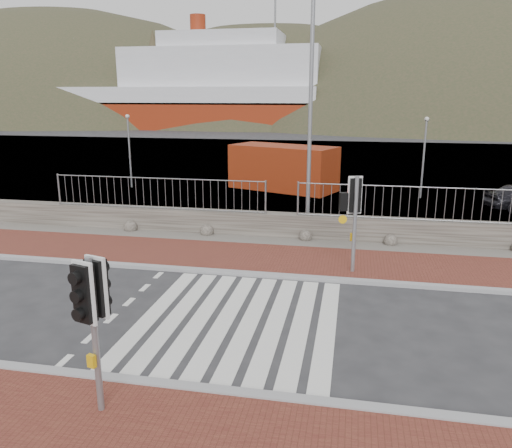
% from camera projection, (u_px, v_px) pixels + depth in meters
% --- Properties ---
extents(ground, '(220.00, 220.00, 0.00)m').
position_uv_depth(ground, '(238.00, 320.00, 11.85)').
color(ground, '#28282B').
rests_on(ground, ground).
extents(sidewalk_far, '(40.00, 3.00, 0.08)m').
position_uv_depth(sidewalk_far, '(269.00, 259.00, 16.11)').
color(sidewalk_far, brown).
rests_on(sidewalk_far, ground).
extents(kerb_near, '(40.00, 0.25, 0.12)m').
position_uv_depth(kerb_near, '(200.00, 389.00, 8.99)').
color(kerb_near, gray).
rests_on(kerb_near, ground).
extents(kerb_far, '(40.00, 0.25, 0.12)m').
position_uv_depth(kerb_far, '(261.00, 275.00, 14.68)').
color(kerb_far, gray).
rests_on(kerb_far, ground).
extents(zebra_crossing, '(4.62, 5.60, 0.01)m').
position_uv_depth(zebra_crossing, '(238.00, 320.00, 11.84)').
color(zebra_crossing, silver).
rests_on(zebra_crossing, ground).
extents(gravel_strip, '(40.00, 1.50, 0.06)m').
position_uv_depth(gravel_strip, '(279.00, 242.00, 18.01)').
color(gravel_strip, '#59544C').
rests_on(gravel_strip, ground).
extents(stone_wall, '(40.00, 0.60, 0.90)m').
position_uv_depth(stone_wall, '(282.00, 225.00, 18.66)').
color(stone_wall, '#423D36').
rests_on(stone_wall, ground).
extents(railing, '(18.07, 0.07, 1.22)m').
position_uv_depth(railing, '(282.00, 190.00, 18.18)').
color(railing, gray).
rests_on(railing, stone_wall).
extents(quay, '(120.00, 40.00, 0.50)m').
position_uv_depth(quay, '(320.00, 164.00, 38.34)').
color(quay, '#4C4C4F').
rests_on(quay, ground).
extents(water, '(220.00, 50.00, 0.05)m').
position_uv_depth(water, '(337.00, 132.00, 71.57)').
color(water, '#3F4C54').
rests_on(water, ground).
extents(ferry, '(50.00, 16.00, 20.00)m').
position_uv_depth(ferry, '(184.00, 93.00, 79.56)').
color(ferry, maroon).
rests_on(ferry, ground).
extents(hills_backdrop, '(254.00, 90.00, 100.00)m').
position_uv_depth(hills_backdrop, '(371.00, 240.00, 99.87)').
color(hills_backdrop, '#2C341F').
rests_on(hills_backdrop, ground).
extents(traffic_signal_near, '(0.44, 0.34, 2.76)m').
position_uv_depth(traffic_signal_near, '(92.00, 304.00, 7.90)').
color(traffic_signal_near, gray).
rests_on(traffic_signal_near, ground).
extents(traffic_signal_far, '(0.73, 0.41, 2.95)m').
position_uv_depth(traffic_signal_far, '(354.00, 204.00, 14.39)').
color(traffic_signal_far, gray).
rests_on(traffic_signal_far, ground).
extents(streetlight, '(1.83, 0.44, 8.65)m').
position_uv_depth(streetlight, '(315.00, 104.00, 18.14)').
color(streetlight, gray).
rests_on(streetlight, ground).
extents(shipping_container, '(6.35, 4.47, 2.44)m').
position_uv_depth(shipping_container, '(283.00, 168.00, 27.92)').
color(shipping_container, maroon).
rests_on(shipping_container, ground).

